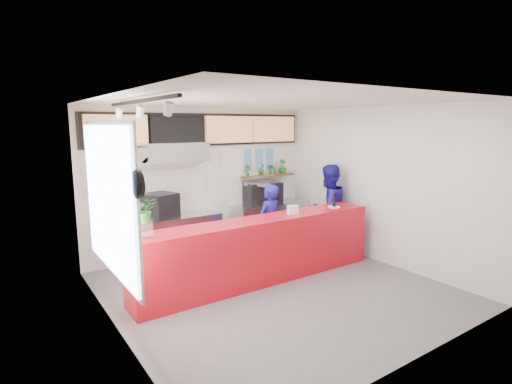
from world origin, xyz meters
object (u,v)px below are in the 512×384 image
staff_right (328,208)px  pepper_mill (334,200)px  staff_center (269,225)px  panini_oven (160,206)px  service_counter (261,250)px  espresso_machine (262,193)px

staff_right → pepper_mill: staff_right is taller
pepper_mill → staff_center: bearing=150.0°
panini_oven → pepper_mill: 3.30m
staff_right → staff_center: bearing=-0.3°
service_counter → panini_oven: bearing=120.7°
staff_right → espresso_machine: bearing=-56.2°
panini_oven → staff_center: staff_center is taller
staff_center → staff_right: 1.51m
service_counter → panini_oven: (-1.07, 1.80, 0.59)m
staff_center → staff_right: (1.51, -0.03, 0.15)m
staff_center → pepper_mill: bearing=131.3°
service_counter → staff_center: bearing=44.9°
panini_oven → staff_right: size_ratio=0.29×
panini_oven → pepper_mill: pepper_mill is taller
panini_oven → staff_center: (1.66, -1.21, -0.36)m
staff_center → pepper_mill: staff_center is taller
service_counter → espresso_machine: bearing=54.3°
espresso_machine → staff_right: staff_right is taller
espresso_machine → staff_right: (0.80, -1.24, -0.22)m
staff_center → pepper_mill: size_ratio=5.94×
service_counter → pepper_mill: size_ratio=17.20×
espresso_machine → pepper_mill: size_ratio=2.94×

